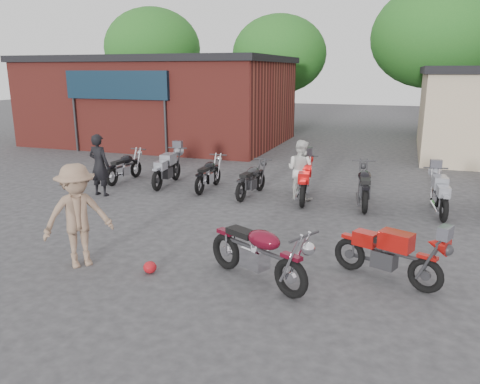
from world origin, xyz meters
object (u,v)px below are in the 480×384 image
(row_bike_0, at_px, (125,165))
(row_bike_1, at_px, (167,167))
(vintage_motorcycle, at_px, (258,249))
(helmet, at_px, (150,267))
(person_light, at_px, (300,170))
(row_bike_2, at_px, (209,172))
(sportbike, at_px, (389,251))
(row_bike_6, at_px, (440,192))
(person_dark, at_px, (99,165))
(row_bike_3, at_px, (252,178))
(row_bike_4, at_px, (305,178))
(row_bike_5, at_px, (364,184))
(person_tan, at_px, (78,216))

(row_bike_0, bearing_deg, row_bike_1, -88.03)
(vintage_motorcycle, xyz_separation_m, helmet, (-1.99, -0.27, -0.52))
(person_light, bearing_deg, row_bike_2, 18.36)
(sportbike, height_order, row_bike_2, sportbike)
(row_bike_2, bearing_deg, row_bike_6, -93.85)
(person_light, distance_m, row_bike_1, 4.42)
(sportbike, relative_size, row_bike_1, 0.93)
(person_dark, bearing_deg, row_bike_3, -156.96)
(row_bike_0, bearing_deg, row_bike_4, -90.65)
(row_bike_2, relative_size, row_bike_5, 0.89)
(row_bike_1, bearing_deg, helmet, -159.73)
(row_bike_0, distance_m, row_bike_3, 4.59)
(person_tan, bearing_deg, row_bike_2, 39.95)
(vintage_motorcycle, height_order, person_light, person_light)
(row_bike_2, height_order, row_bike_3, row_bike_3)
(vintage_motorcycle, distance_m, row_bike_3, 5.86)
(person_dark, height_order, row_bike_2, person_dark)
(row_bike_4, bearing_deg, helmet, 156.05)
(row_bike_5, bearing_deg, vintage_motorcycle, 159.49)
(person_dark, height_order, person_tan, person_tan)
(person_tan, bearing_deg, person_dark, 71.32)
(helmet, relative_size, row_bike_4, 0.11)
(person_light, relative_size, row_bike_2, 0.92)
(sportbike, distance_m, person_light, 5.53)
(row_bike_1, distance_m, row_bike_4, 4.55)
(row_bike_1, relative_size, row_bike_4, 0.96)
(row_bike_2, height_order, row_bike_4, row_bike_4)
(person_light, bearing_deg, row_bike_1, 18.16)
(person_tan, height_order, row_bike_3, person_tan)
(row_bike_3, height_order, row_bike_6, row_bike_6)
(person_light, relative_size, row_bike_4, 0.80)
(helmet, height_order, row_bike_5, row_bike_5)
(row_bike_6, bearing_deg, row_bike_5, 79.78)
(row_bike_3, height_order, row_bike_5, row_bike_5)
(person_dark, distance_m, row_bike_1, 2.22)
(row_bike_5, distance_m, row_bike_6, 1.91)
(helmet, bearing_deg, row_bike_2, 103.20)
(helmet, xyz_separation_m, row_bike_4, (1.62, 5.91, 0.51))
(sportbike, distance_m, row_bike_2, 7.47)
(row_bike_0, xyz_separation_m, row_bike_2, (3.07, -0.09, -0.00))
(row_bike_4, bearing_deg, row_bike_3, 85.52)
(person_tan, relative_size, row_bike_1, 0.95)
(sportbike, relative_size, person_light, 1.13)
(vintage_motorcycle, xyz_separation_m, person_tan, (-3.40, -0.38, 0.35))
(vintage_motorcycle, height_order, row_bike_4, vintage_motorcycle)
(helmet, relative_size, row_bike_3, 0.13)
(helmet, distance_m, row_bike_6, 7.76)
(vintage_motorcycle, distance_m, row_bike_6, 6.35)
(person_tan, bearing_deg, helmet, -45.49)
(helmet, height_order, row_bike_4, row_bike_4)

